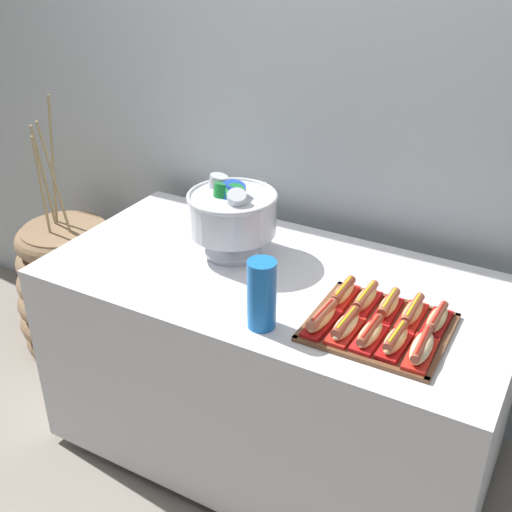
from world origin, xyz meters
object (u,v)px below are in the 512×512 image
Objects in this scene: hot_dog_8 at (412,313)px; punch_bowl at (232,212)px; floor_vase at (73,289)px; hot_dog_2 at (370,334)px; hot_dog_0 at (322,319)px; hot_dog_5 at (343,294)px; hot_dog_7 at (388,306)px; hot_dog_4 at (421,349)px; buffet_table at (274,364)px; cup_stack at (262,294)px; hot_dog_3 at (395,341)px; serving_tray at (379,328)px; hot_dog_9 at (437,320)px; hot_dog_1 at (345,326)px; hot_dog_6 at (365,299)px.

punch_bowl is (-0.70, 0.12, 0.13)m from hot_dog_8.
floor_vase is at bearing 172.85° from hot_dog_8.
hot_dog_2 is (1.58, -0.37, 0.52)m from floor_vase.
hot_dog_2 is 0.97× the size of hot_dog_8.
hot_dog_2 is at bearing 0.35° from hot_dog_0.
hot_dog_7 is (0.15, 0.00, 0.00)m from hot_dog_5.
hot_dog_7 is at bearing -7.51° from floor_vase.
hot_dog_2 is at bearing -179.65° from hot_dog_4.
buffet_table is 0.62m from hot_dog_2.
hot_dog_5 is at bearing 55.21° from cup_stack.
hot_dog_8 is at bearing 90.35° from hot_dog_3.
punch_bowl is (-0.63, 0.28, 0.13)m from hot_dog_2.
hot_dog_9 reaches higher than serving_tray.
hot_dog_3 reaches higher than hot_dog_1.
hot_dog_7 is (-0.00, 0.16, 0.00)m from hot_dog_2.
hot_dog_1 is (0.07, 0.00, -0.00)m from hot_dog_0.
buffet_table is 0.73m from hot_dog_4.
hot_dog_8 reaches higher than buffet_table.
hot_dog_5 and hot_dog_8 have the same top height.
hot_dog_1 is 1.02× the size of hot_dog_9.
buffet_table is 9.62× the size of hot_dog_5.
floor_vase is 5.51× the size of cup_stack.
floor_vase is 1.70m from hot_dog_2.
hot_dog_3 is 0.40m from cup_stack.
floor_vase is 1.53m from hot_dog_5.
hot_dog_3 reaches higher than hot_dog_5.
floor_vase is 6.80× the size of hot_dog_4.
hot_dog_5 is at bearing 90.35° from hot_dog_0.
hot_dog_6 is at bearing 114.79° from hot_dog_2.
hot_dog_6 is 1.01× the size of hot_dog_9.
floor_vase is 7.71× the size of hot_dog_7.
cup_stack is at bearing -163.42° from hot_dog_1.
serving_tray is 2.34× the size of hot_dog_0.
punch_bowl is at bearing -5.50° from floor_vase.
hot_dog_3 is (1.65, -0.37, 0.53)m from floor_vase.
punch_bowl is at bearing 168.06° from hot_dog_6.
hot_dog_9 is (1.73, -0.21, 0.52)m from floor_vase.
hot_dog_8 is (0.07, 0.08, 0.03)m from serving_tray.
hot_dog_3 is 1.01× the size of hot_dog_7.
hot_dog_4 is at bearing -19.83° from punch_bowl.
cup_stack is at bearing -148.61° from hot_dog_8.
hot_dog_1 is at bearing 0.35° from hot_dog_0.
floor_vase reaches higher than buffet_table.
buffet_table is at bearing 175.59° from hot_dog_9.
hot_dog_1 is at bearing -89.65° from hot_dog_6.
hot_dog_2 is at bearing -26.86° from buffet_table.
hot_dog_2 is 0.75× the size of cup_stack.
cup_stack reaches higher than hot_dog_2.
hot_dog_1 is 0.26m from cup_stack.
hot_dog_0 is at bearing -38.61° from buffet_table.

